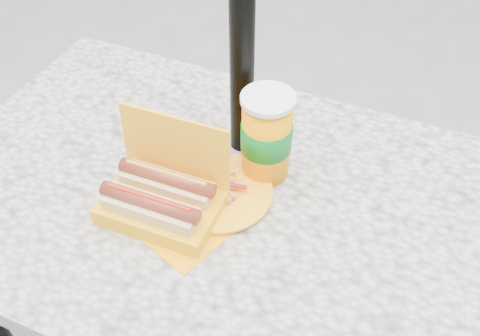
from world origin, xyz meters
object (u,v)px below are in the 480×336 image
at_px(umbrella_pole, 242,1).
at_px(hotdog_box, 162,198).
at_px(fries_plate, 216,193).
at_px(soda_cup, 266,136).

distance_m(umbrella_pole, hotdog_box, 0.40).
bearing_deg(fries_plate, umbrella_pole, 95.22).
bearing_deg(hotdog_box, umbrella_pole, 74.09).
height_order(hotdog_box, fries_plate, hotdog_box).
bearing_deg(soda_cup, hotdog_box, -127.50).
bearing_deg(fries_plate, hotdog_box, -135.37).
height_order(umbrella_pole, fries_plate, umbrella_pole).
bearing_deg(soda_cup, fries_plate, -120.59).
bearing_deg(soda_cup, umbrella_pole, 143.13).
bearing_deg(hotdog_box, soda_cup, 51.07).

